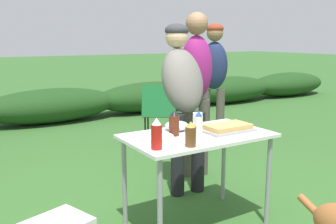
# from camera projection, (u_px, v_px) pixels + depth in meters

# --- Properties ---
(shrub_hedge) EXTENTS (14.40, 0.90, 0.59)m
(shrub_hedge) POSITION_uv_depth(u_px,v_px,m) (52.00, 106.00, 6.54)
(shrub_hedge) COLOR #1E4219
(shrub_hedge) RESTS_ON ground
(folding_table) EXTENTS (1.10, 0.64, 0.74)m
(folding_table) POSITION_uv_depth(u_px,v_px,m) (198.00, 144.00, 2.84)
(folding_table) COLOR silver
(folding_table) RESTS_ON ground
(food_tray) EXTENTS (0.40, 0.24, 0.06)m
(food_tray) POSITION_uv_depth(u_px,v_px,m) (227.00, 128.00, 2.90)
(food_tray) COLOR #9E9EA3
(food_tray) RESTS_ON folding_table
(plate_stack) EXTENTS (0.24, 0.24, 0.03)m
(plate_stack) POSITION_uv_depth(u_px,v_px,m) (157.00, 138.00, 2.64)
(plate_stack) COLOR white
(plate_stack) RESTS_ON folding_table
(mixing_bowl) EXTENTS (0.19, 0.19, 0.07)m
(mixing_bowl) POSITION_uv_depth(u_px,v_px,m) (177.00, 126.00, 2.94)
(mixing_bowl) COLOR silver
(mixing_bowl) RESTS_ON folding_table
(paper_cup_stack) EXTENTS (0.08, 0.08, 0.12)m
(paper_cup_stack) POSITION_uv_depth(u_px,v_px,m) (198.00, 120.00, 3.05)
(paper_cup_stack) COLOR white
(paper_cup_stack) RESTS_ON folding_table
(ketchup_bottle) EXTENTS (0.07, 0.07, 0.21)m
(ketchup_bottle) POSITION_uv_depth(u_px,v_px,m) (157.00, 134.00, 2.42)
(ketchup_bottle) COLOR red
(ketchup_bottle) RESTS_ON folding_table
(beer_bottle) EXTENTS (0.07, 0.07, 0.17)m
(beer_bottle) POSITION_uv_depth(u_px,v_px,m) (191.00, 135.00, 2.49)
(beer_bottle) COLOR brown
(beer_bottle) RESTS_ON folding_table
(mayo_bottle) EXTENTS (0.06, 0.06, 0.19)m
(mayo_bottle) POSITION_uv_depth(u_px,v_px,m) (199.00, 124.00, 2.74)
(mayo_bottle) COLOR silver
(mayo_bottle) RESTS_ON folding_table
(bbq_sauce_bottle) EXTENTS (0.08, 0.08, 0.19)m
(bbq_sauce_bottle) POSITION_uv_depth(u_px,v_px,m) (174.00, 124.00, 2.77)
(bbq_sauce_bottle) COLOR #562314
(bbq_sauce_bottle) RESTS_ON folding_table
(standing_person_in_olive_jacket) EXTENTS (0.44, 0.53, 1.59)m
(standing_person_in_olive_jacket) POSITION_uv_depth(u_px,v_px,m) (183.00, 90.00, 3.49)
(standing_person_in_olive_jacket) COLOR black
(standing_person_in_olive_jacket) RESTS_ON ground
(standing_person_in_red_jacket) EXTENTS (0.39, 0.32, 1.71)m
(standing_person_in_red_jacket) POSITION_uv_depth(u_px,v_px,m) (196.00, 79.00, 3.85)
(standing_person_in_red_jacket) COLOR #4C473D
(standing_person_in_red_jacket) RESTS_ON ground
(standing_person_in_dark_puffer) EXTENTS (0.43, 0.43, 1.64)m
(standing_person_in_dark_puffer) POSITION_uv_depth(u_px,v_px,m) (214.00, 71.00, 4.98)
(standing_person_in_dark_puffer) COLOR #4C473D
(standing_person_in_dark_puffer) RESTS_ON ground
(camp_chair_near_hedge) EXTENTS (0.71, 0.75, 0.83)m
(camp_chair_near_hedge) POSITION_uv_depth(u_px,v_px,m) (160.00, 109.00, 5.28)
(camp_chair_near_hedge) COLOR #19602D
(camp_chair_near_hedge) RESTS_ON ground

